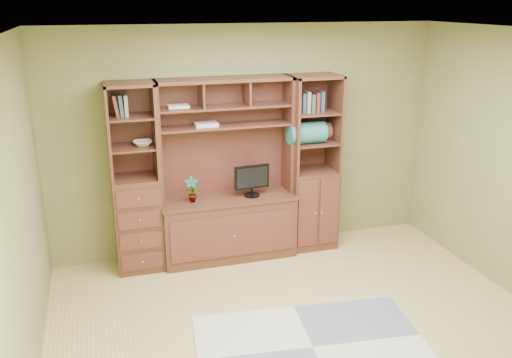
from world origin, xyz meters
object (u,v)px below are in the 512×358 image
object	(u,v)px
right_tower	(312,164)
monitor	(252,175)
center_hutch	(228,172)
left_tower	(135,179)

from	to	relation	value
right_tower	monitor	distance (m)	0.76
center_hutch	monitor	xyz separation A→B (m)	(0.27, -0.03, -0.05)
left_tower	right_tower	size ratio (longest dim) A/B	1.00
left_tower	monitor	bearing A→B (deg)	-3.38
center_hutch	left_tower	xyz separation A→B (m)	(-1.00, 0.04, 0.00)
right_tower	monitor	xyz separation A→B (m)	(-0.76, -0.07, -0.05)
left_tower	center_hutch	bearing A→B (deg)	-2.29
center_hutch	left_tower	distance (m)	1.00
left_tower	right_tower	xyz separation A→B (m)	(2.02, 0.00, 0.00)
left_tower	right_tower	world-z (taller)	same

